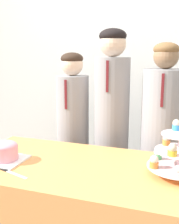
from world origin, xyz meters
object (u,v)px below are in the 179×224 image
(student_0, at_px, (73,143))
(student_1, at_px, (111,136))
(cupcake_stand, at_px, (179,154))
(cake_knife, at_px, (8,171))
(round_cake, at_px, (4,151))
(student_2, at_px, (161,151))

(student_0, bearing_deg, student_1, 0.00)
(cupcake_stand, bearing_deg, student_1, 131.67)
(cake_knife, distance_m, student_1, 0.91)
(round_cake, distance_m, student_2, 1.11)
(round_cake, relative_size, student_1, 0.15)
(round_cake, xyz_separation_m, cake_knife, (0.11, -0.12, -0.06))
(round_cake, height_order, student_0, student_0)
(round_cake, xyz_separation_m, student_0, (0.14, 0.71, -0.16))
(round_cake, bearing_deg, student_2, 40.19)
(student_1, bearing_deg, cake_knife, -113.08)
(round_cake, height_order, student_1, student_1)
(cake_knife, xyz_separation_m, student_2, (0.73, 0.83, -0.08))
(student_1, xyz_separation_m, student_2, (0.38, 0.00, -0.08))
(student_0, height_order, student_2, student_2)
(cake_knife, distance_m, student_0, 0.84)
(round_cake, relative_size, student_2, 0.16)
(cake_knife, relative_size, student_1, 0.14)
(round_cake, distance_m, student_0, 0.74)
(student_0, xyz_separation_m, student_1, (0.32, 0.00, 0.10))
(cupcake_stand, bearing_deg, cake_knife, -163.39)
(cupcake_stand, xyz_separation_m, student_1, (-0.51, 0.58, -0.12))
(cake_knife, bearing_deg, student_0, 105.16)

